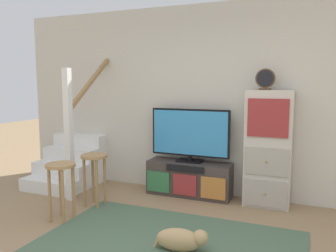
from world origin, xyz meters
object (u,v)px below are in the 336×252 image
(desk_clock, at_px, (265,79))
(bar_stool_far, at_px, (94,168))
(side_cabinet, at_px, (268,149))
(media_console, at_px, (189,179))
(television, at_px, (190,134))
(dog, at_px, (182,240))
(bar_stool_near, at_px, (61,178))

(desk_clock, relative_size, bar_stool_far, 0.39)
(side_cabinet, bearing_deg, media_console, -179.46)
(bar_stool_far, bearing_deg, television, 41.39)
(desk_clock, height_order, dog, desk_clock)
(side_cabinet, xyz_separation_m, bar_stool_far, (-2.08, -0.87, -0.24))
(side_cabinet, distance_m, bar_stool_far, 2.27)
(media_console, xyz_separation_m, desk_clock, (1.01, -0.00, 1.40))
(bar_stool_near, relative_size, bar_stool_far, 1.00)
(side_cabinet, relative_size, desk_clock, 5.62)
(media_console, height_order, bar_stool_near, bar_stool_near)
(side_cabinet, xyz_separation_m, dog, (-0.61, -1.59, -0.64))
(media_console, xyz_separation_m, bar_stool_far, (-1.01, -0.86, 0.27))
(media_console, xyz_separation_m, dog, (0.46, -1.58, -0.13))
(desk_clock, xyz_separation_m, dog, (-0.55, -1.57, -1.53))
(media_console, bearing_deg, bar_stool_far, -139.38)
(television, height_order, bar_stool_near, television)
(television, xyz_separation_m, desk_clock, (1.01, -0.03, 0.76))
(television, distance_m, bar_stool_far, 1.39)
(side_cabinet, bearing_deg, dog, -110.99)
(media_console, xyz_separation_m, bar_stool_near, (-1.08, -1.42, 0.27))
(television, relative_size, dog, 2.10)
(television, bearing_deg, desk_clock, -1.63)
(television, xyz_separation_m, side_cabinet, (1.07, -0.01, -0.13))
(side_cabinet, height_order, dog, side_cabinet)
(media_console, distance_m, television, 0.64)
(bar_stool_far, bearing_deg, bar_stool_near, -98.06)
(bar_stool_near, bearing_deg, side_cabinet, 33.49)
(television, height_order, bar_stool_far, television)
(bar_stool_far, bearing_deg, side_cabinet, 22.80)
(television, xyz_separation_m, bar_stool_far, (-1.01, -0.89, -0.38))
(television, height_order, dog, television)
(dog, bearing_deg, television, 106.05)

